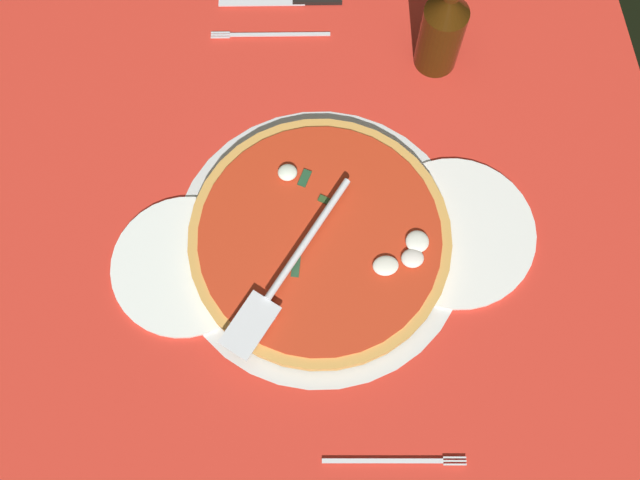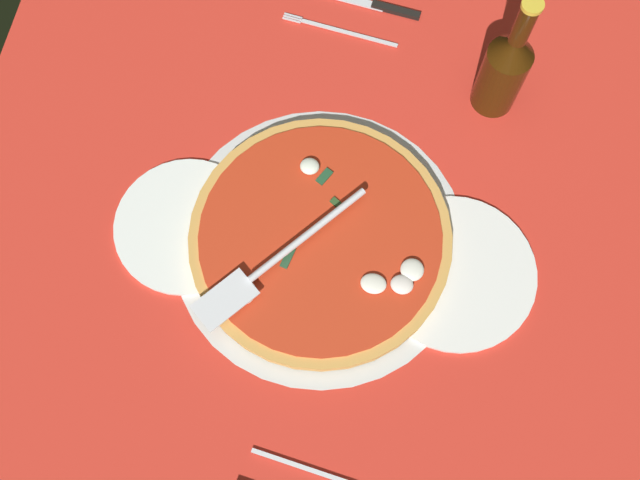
# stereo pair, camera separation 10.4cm
# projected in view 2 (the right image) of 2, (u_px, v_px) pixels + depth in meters

# --- Properties ---
(ground_plane) EXTENTS (1.08, 1.08, 0.01)m
(ground_plane) POSITION_uv_depth(u_px,v_px,m) (313.00, 242.00, 1.06)
(ground_plane) COLOR red
(pizza_pan) EXTENTS (0.42, 0.42, 0.01)m
(pizza_pan) POSITION_uv_depth(u_px,v_px,m) (320.00, 243.00, 1.05)
(pizza_pan) COLOR silver
(pizza_pan) RESTS_ON ground_plane
(dinner_plate_left) EXTENTS (0.21, 0.21, 0.01)m
(dinner_plate_left) POSITION_uv_depth(u_px,v_px,m) (186.00, 226.00, 1.06)
(dinner_plate_left) COLOR white
(dinner_plate_left) RESTS_ON ground_plane
(dinner_plate_right) EXTENTS (0.23, 0.23, 0.01)m
(dinner_plate_right) POSITION_uv_depth(u_px,v_px,m) (455.00, 273.00, 1.04)
(dinner_plate_right) COLOR white
(dinner_plate_right) RESTS_ON ground_plane
(pizza) EXTENTS (0.37, 0.37, 0.03)m
(pizza) POSITION_uv_depth(u_px,v_px,m) (320.00, 240.00, 1.04)
(pizza) COLOR gold
(pizza) RESTS_ON pizza_pan
(pizza_server) EXTENTS (0.20, 0.24, 0.01)m
(pizza_server) POSITION_uv_depth(u_px,v_px,m) (278.00, 258.00, 1.00)
(pizza_server) COLOR silver
(pizza_server) RESTS_ON pizza
(place_setting_far) EXTENTS (0.22, 0.16, 0.01)m
(place_setting_far) POSITION_uv_depth(u_px,v_px,m) (356.00, 18.00, 1.17)
(place_setting_far) COLOR white
(place_setting_far) RESTS_ON ground_plane
(beer_bottle) EXTENTS (0.07, 0.07, 0.24)m
(beer_bottle) POSITION_uv_depth(u_px,v_px,m) (504.00, 69.00, 1.05)
(beer_bottle) COLOR #361C06
(beer_bottle) RESTS_ON ground_plane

